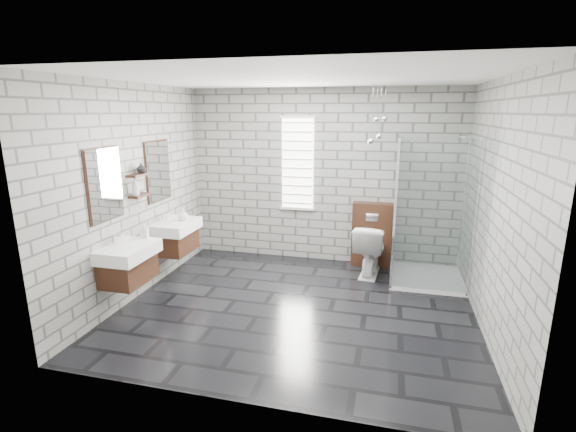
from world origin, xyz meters
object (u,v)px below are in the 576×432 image
at_px(vanity_left, 125,253).
at_px(shower_enclosure, 421,248).
at_px(cistern_panel, 372,235).
at_px(toilet, 370,249).
at_px(vanity_right, 174,227).

bearing_deg(vanity_left, shower_enclosure, 27.72).
relative_size(cistern_panel, toilet, 1.31).
relative_size(cistern_panel, shower_enclosure, 0.49).
bearing_deg(vanity_right, vanity_left, -90.00).
height_order(shower_enclosure, toilet, shower_enclosure).
height_order(vanity_left, toilet, vanity_left).
distance_m(vanity_left, toilet, 3.35).
distance_m(vanity_right, cistern_panel, 2.96).
bearing_deg(vanity_right, shower_enclosure, 11.07).
relative_size(vanity_left, cistern_panel, 1.57).
bearing_deg(cistern_panel, toilet, -90.00).
height_order(vanity_left, cistern_panel, vanity_left).
distance_m(cistern_panel, shower_enclosure, 0.87).
relative_size(vanity_left, toilet, 2.06).
relative_size(shower_enclosure, toilet, 2.66).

